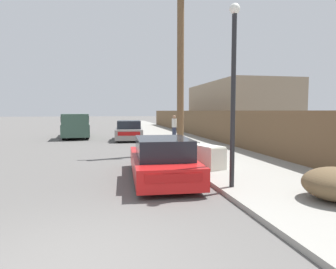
{
  "coord_description": "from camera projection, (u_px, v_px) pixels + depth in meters",
  "views": [
    {
      "loc": [
        0.48,
        -3.94,
        2.06
      ],
      "look_at": [
        3.4,
        10.65,
        0.87
      ],
      "focal_mm": 32.0,
      "sensor_mm": 36.0,
      "label": 1
    }
  ],
  "objects": [
    {
      "name": "parked_sports_car_red",
      "position": [
        162.0,
        160.0,
        8.96
      ],
      "size": [
        1.92,
        4.68,
        1.27
      ],
      "rotation": [
        0.0,
        0.0,
        -0.05
      ],
      "color": "red",
      "rests_on": "ground"
    },
    {
      "name": "building_right_house",
      "position": [
        237.0,
        108.0,
        28.19
      ],
      "size": [
        6.0,
        12.33,
        4.61
      ],
      "primitive_type": "cube",
      "color": "gray",
      "rests_on": "ground"
    },
    {
      "name": "wooden_fence",
      "position": [
        192.0,
        123.0,
        24.53
      ],
      "size": [
        0.08,
        36.84,
        1.94
      ],
      "primitive_type": "cube",
      "color": "brown",
      "rests_on": "sidewalk_curb"
    },
    {
      "name": "discarded_fridge",
      "position": [
        203.0,
        155.0,
        10.43
      ],
      "size": [
        1.11,
        1.93,
        0.79
      ],
      "rotation": [
        0.0,
        0.0,
        0.28
      ],
      "color": "silver",
      "rests_on": "sidewalk_curb"
    },
    {
      "name": "pedestrian",
      "position": [
        174.0,
        127.0,
        21.13
      ],
      "size": [
        0.34,
        0.34,
        1.62
      ],
      "color": "#282D42",
      "rests_on": "sidewalk_curb"
    },
    {
      "name": "pickup_truck",
      "position": [
        76.0,
        126.0,
        22.63
      ],
      "size": [
        2.4,
        6.0,
        1.83
      ],
      "rotation": [
        0.0,
        0.0,
        3.22
      ],
      "color": "#385647",
      "rests_on": "ground"
    },
    {
      "name": "street_lamp",
      "position": [
        233.0,
        82.0,
        7.43
      ],
      "size": [
        0.26,
        0.26,
        4.55
      ],
      "color": "#232326",
      "rests_on": "sidewalk_curb"
    },
    {
      "name": "car_parked_mid",
      "position": [
        129.0,
        131.0,
        20.99
      ],
      "size": [
        2.11,
        4.32,
        1.37
      ],
      "rotation": [
        0.0,
        0.0,
        -0.07
      ],
      "color": "gray",
      "rests_on": "ground"
    },
    {
      "name": "sidewalk_curb",
      "position": [
        161.0,
        132.0,
        27.92
      ],
      "size": [
        4.2,
        63.0,
        0.12
      ],
      "primitive_type": "cube",
      "color": "gray",
      "rests_on": "ground"
    },
    {
      "name": "ground_plane",
      "position": [
        73.0,
        268.0,
        3.92
      ],
      "size": [
        220.0,
        220.0,
        0.0
      ],
      "primitive_type": "plane",
      "color": "#595654"
    },
    {
      "name": "utility_pole",
      "position": [
        181.0,
        57.0,
        14.15
      ],
      "size": [
        1.8,
        0.33,
        8.77
      ],
      "color": "brown",
      "rests_on": "sidewalk_curb"
    }
  ]
}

